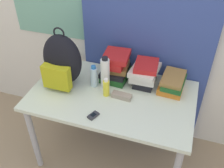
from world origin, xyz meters
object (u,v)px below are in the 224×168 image
(book_stack_center, at_px, (145,73))
(sports_bottle, at_px, (105,73))
(backpack, at_px, (62,61))
(sunscreen_bottle, at_px, (106,88))
(book_stack_left, at_px, (116,66))
(sunglasses_case, at_px, (122,96))
(cell_phone, at_px, (93,115))
(water_bottle, at_px, (94,77))
(book_stack_right, at_px, (173,83))

(book_stack_center, distance_m, sports_bottle, 0.32)
(backpack, bearing_deg, sunscreen_bottle, -6.29)
(book_stack_left, height_order, sunglasses_case, book_stack_left)
(sports_bottle, distance_m, sunglasses_case, 0.22)
(book_stack_center, bearing_deg, book_stack_left, 179.09)
(backpack, height_order, book_stack_center, backpack)
(backpack, distance_m, cell_phone, 0.50)
(book_stack_center, xyz_separation_m, water_bottle, (-0.37, -0.16, -0.01))
(book_stack_center, relative_size, book_stack_right, 0.99)
(water_bottle, bearing_deg, book_stack_center, 23.29)
(book_stack_left, distance_m, cell_phone, 0.50)
(sports_bottle, bearing_deg, backpack, -171.17)
(sunscreen_bottle, bearing_deg, book_stack_right, 26.88)
(water_bottle, xyz_separation_m, cell_phone, (0.12, -0.33, -0.08))
(water_bottle, xyz_separation_m, sports_bottle, (0.09, 0.01, 0.04))
(book_stack_center, relative_size, cell_phone, 3.00)
(book_stack_right, relative_size, sunscreen_bottle, 1.82)
(book_stack_right, distance_m, sunglasses_case, 0.41)
(sunscreen_bottle, bearing_deg, sunglasses_case, 2.40)
(cell_phone, bearing_deg, book_stack_center, 62.81)
(book_stack_right, distance_m, cell_phone, 0.68)
(water_bottle, bearing_deg, book_stack_left, 51.69)
(water_bottle, relative_size, sports_bottle, 0.68)
(sunglasses_case, bearing_deg, sunscreen_bottle, -177.60)
(water_bottle, height_order, cell_phone, water_bottle)
(water_bottle, relative_size, sunglasses_case, 1.23)
(sports_bottle, bearing_deg, cell_phone, -84.84)
(backpack, height_order, water_bottle, backpack)
(book_stack_center, height_order, sunscreen_bottle, book_stack_center)
(sports_bottle, height_order, cell_phone, sports_bottle)
(book_stack_left, bearing_deg, cell_phone, -91.05)
(book_stack_left, relative_size, sunglasses_case, 1.81)
(book_stack_center, xyz_separation_m, sunscreen_bottle, (-0.24, -0.24, -0.03))
(book_stack_right, height_order, sports_bottle, sports_bottle)
(sunscreen_bottle, bearing_deg, cell_phone, -92.14)
(backpack, xyz_separation_m, sports_bottle, (0.33, 0.05, -0.07))
(book_stack_right, xyz_separation_m, sports_bottle, (-0.50, -0.14, 0.08))
(water_bottle, xyz_separation_m, sunglasses_case, (0.25, -0.07, -0.07))
(backpack, bearing_deg, cell_phone, -38.50)
(backpack, xyz_separation_m, sunscreen_bottle, (0.37, -0.04, -0.13))
(backpack, height_order, sunscreen_bottle, backpack)
(book_stack_right, bearing_deg, sunglasses_case, -146.10)
(backpack, bearing_deg, sports_bottle, 8.83)
(book_stack_left, xyz_separation_m, water_bottle, (-0.13, -0.16, -0.02))
(backpack, bearing_deg, book_stack_center, 17.91)
(backpack, distance_m, book_stack_right, 0.87)
(water_bottle, bearing_deg, backpack, -170.91)
(backpack, xyz_separation_m, cell_phone, (0.36, -0.29, -0.20))
(backpack, height_order, sunglasses_case, backpack)
(book_stack_left, bearing_deg, sports_bottle, -104.80)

